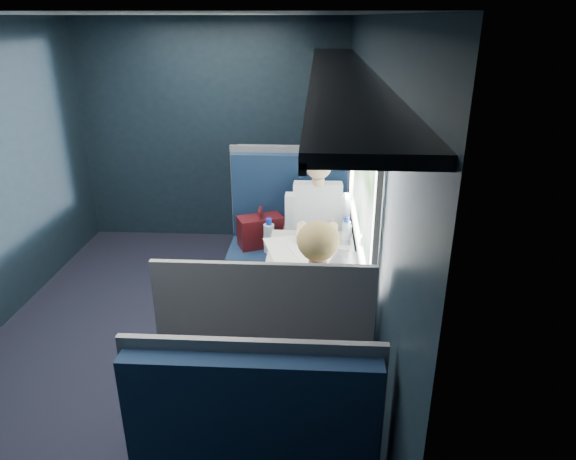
# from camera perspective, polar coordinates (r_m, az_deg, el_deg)

# --- Properties ---
(ground) EXTENTS (2.80, 4.20, 0.01)m
(ground) POSITION_cam_1_polar(r_m,az_deg,el_deg) (4.09, -13.00, -12.17)
(ground) COLOR black
(room_shell) EXTENTS (3.00, 4.40, 2.40)m
(room_shell) POSITION_cam_1_polar(r_m,az_deg,el_deg) (3.47, -14.77, 8.38)
(room_shell) COLOR black
(room_shell) RESTS_ON ground
(table) EXTENTS (0.62, 1.00, 0.74)m
(table) POSITION_cam_1_polar(r_m,az_deg,el_deg) (3.59, 2.12, -4.27)
(table) COLOR #54565E
(table) RESTS_ON ground
(seat_bay_near) EXTENTS (1.04, 0.62, 1.26)m
(seat_bay_near) POSITION_cam_1_polar(r_m,az_deg,el_deg) (4.49, -0.19, -1.88)
(seat_bay_near) COLOR black
(seat_bay_near) RESTS_ON ground
(seat_bay_far) EXTENTS (1.04, 0.62, 1.26)m
(seat_bay_far) POSITION_cam_1_polar(r_m,az_deg,el_deg) (3.00, -1.98, -16.07)
(seat_bay_far) COLOR black
(seat_bay_far) RESTS_ON ground
(seat_row_front) EXTENTS (1.04, 0.51, 1.16)m
(seat_row_front) POSITION_cam_1_polar(r_m,az_deg,el_deg) (5.35, 0.55, 2.08)
(seat_row_front) COLOR black
(seat_row_front) RESTS_ON ground
(man) EXTENTS (0.53, 0.56, 1.32)m
(man) POSITION_cam_1_polar(r_m,az_deg,el_deg) (4.21, 3.26, 0.69)
(man) COLOR black
(man) RESTS_ON ground
(woman) EXTENTS (0.53, 0.56, 1.32)m
(woman) POSITION_cam_1_polar(r_m,az_deg,el_deg) (2.94, 3.15, -9.41)
(woman) COLOR black
(woman) RESTS_ON ground
(papers) EXTENTS (0.81, 0.98, 0.01)m
(papers) POSITION_cam_1_polar(r_m,az_deg,el_deg) (3.55, 3.16, -3.21)
(papers) COLOR white
(papers) RESTS_ON table
(laptop) EXTENTS (0.33, 0.38, 0.24)m
(laptop) POSITION_cam_1_polar(r_m,az_deg,el_deg) (3.49, 7.76, -2.68)
(laptop) COLOR silver
(laptop) RESTS_ON table
(bottle_small) EXTENTS (0.06, 0.06, 0.22)m
(bottle_small) POSITION_cam_1_polar(r_m,az_deg,el_deg) (3.75, 6.47, -0.27)
(bottle_small) COLOR silver
(bottle_small) RESTS_ON table
(cup) EXTENTS (0.07, 0.07, 0.09)m
(cup) POSITION_cam_1_polar(r_m,az_deg,el_deg) (3.92, 6.63, -0.11)
(cup) COLOR white
(cup) RESTS_ON table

